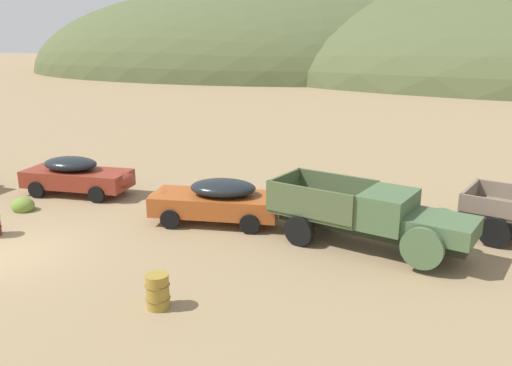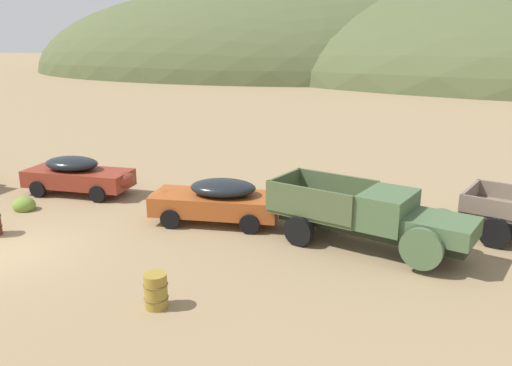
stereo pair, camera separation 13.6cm
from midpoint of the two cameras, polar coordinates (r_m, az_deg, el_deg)
ground_plane at (r=17.66m, az=-25.80°, el=-7.01°), size 300.00×300.00×0.00m
hill_far_right at (r=95.53m, az=-0.14°, el=11.98°), size 84.16×53.76×29.34m
car_rust_red at (r=22.72m, az=-18.77°, el=0.79°), size 4.71×2.10×1.57m
car_oxide_orange at (r=18.38m, az=-5.01°, el=-1.85°), size 4.87×2.42×1.57m
truck_weathered_green at (r=16.33m, az=13.21°, el=-3.73°), size 6.49×3.62×1.91m
oil_drum_foreground at (r=13.09m, az=-10.96°, el=-11.48°), size 0.60×0.60×0.87m
bush_front_left at (r=21.60m, az=-24.11°, el=-2.32°), size 0.87×0.78×0.65m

